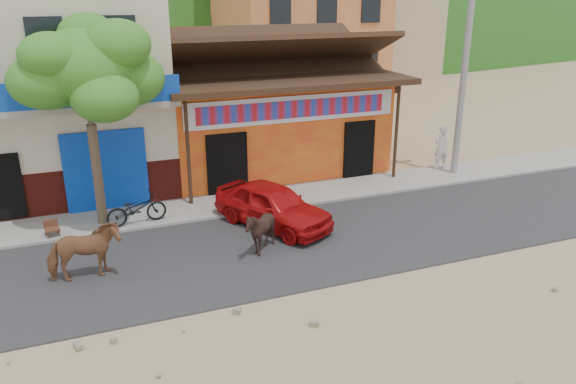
% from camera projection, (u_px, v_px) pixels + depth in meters
% --- Properties ---
extents(ground, '(120.00, 120.00, 0.00)m').
position_uv_depth(ground, '(323.00, 289.00, 13.36)').
color(ground, '#9E825B').
rests_on(ground, ground).
extents(road, '(60.00, 5.00, 0.04)m').
position_uv_depth(road, '(285.00, 246.00, 15.55)').
color(road, '#28282B').
rests_on(road, ground).
extents(sidewalk, '(60.00, 2.00, 0.12)m').
position_uv_depth(sidewalk, '(248.00, 202.00, 18.60)').
color(sidewalk, gray).
rests_on(sidewalk, ground).
extents(dance_club, '(8.00, 6.00, 3.60)m').
position_uv_depth(dance_club, '(265.00, 120.00, 22.18)').
color(dance_club, orange).
rests_on(dance_club, ground).
extents(cafe_building, '(7.00, 6.00, 7.00)m').
position_uv_depth(cafe_building, '(55.00, 89.00, 19.05)').
color(cafe_building, beige).
rests_on(cafe_building, ground).
extents(apartment_front, '(9.00, 9.00, 12.00)m').
position_uv_depth(apartment_front, '(297.00, 0.00, 35.36)').
color(apartment_front, '#CC723F').
rests_on(apartment_front, ground).
extents(apartment_rear, '(8.00, 8.00, 10.00)m').
position_uv_depth(apartment_rear, '(374.00, 11.00, 44.01)').
color(apartment_rear, tan).
rests_on(apartment_rear, ground).
extents(tree, '(3.00, 3.00, 6.00)m').
position_uv_depth(tree, '(91.00, 124.00, 15.81)').
color(tree, '#2D721E').
rests_on(tree, sidewalk).
extents(utility_pole, '(0.24, 0.24, 8.00)m').
position_uv_depth(utility_pole, '(465.00, 66.00, 19.98)').
color(utility_pole, gray).
rests_on(utility_pole, sidewalk).
extents(cow_tan, '(1.76, 0.88, 1.45)m').
position_uv_depth(cow_tan, '(84.00, 252.00, 13.50)').
color(cow_tan, brown).
rests_on(cow_tan, road).
extents(cow_dark, '(1.19, 1.07, 1.27)m').
position_uv_depth(cow_dark, '(260.00, 231.00, 14.89)').
color(cow_dark, black).
rests_on(cow_dark, road).
extents(red_car, '(3.16, 4.11, 1.31)m').
position_uv_depth(red_car, '(273.00, 205.00, 16.58)').
color(red_car, '#B40C0E').
rests_on(red_car, road).
extents(scooter, '(1.84, 0.84, 0.93)m').
position_uv_depth(scooter, '(136.00, 209.00, 16.60)').
color(scooter, black).
rests_on(scooter, sidewalk).
extents(pedestrian, '(0.64, 0.43, 1.70)m').
position_uv_depth(pedestrian, '(441.00, 147.00, 21.55)').
color(pedestrian, white).
rests_on(pedestrian, sidewalk).
extents(cafe_chair_right, '(0.44, 0.44, 0.82)m').
position_uv_depth(cafe_chair_right, '(51.00, 223.00, 15.79)').
color(cafe_chair_right, '#4B2519').
rests_on(cafe_chair_right, sidewalk).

